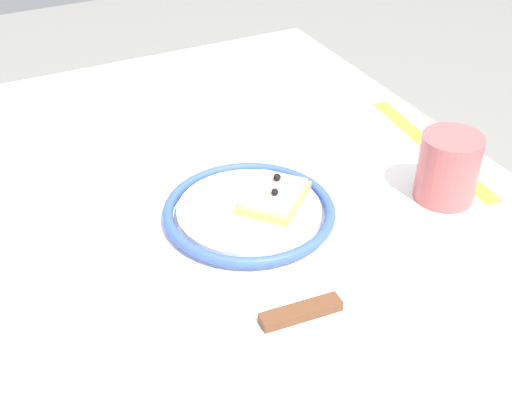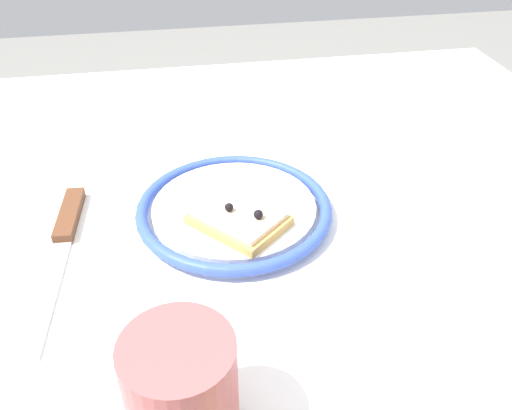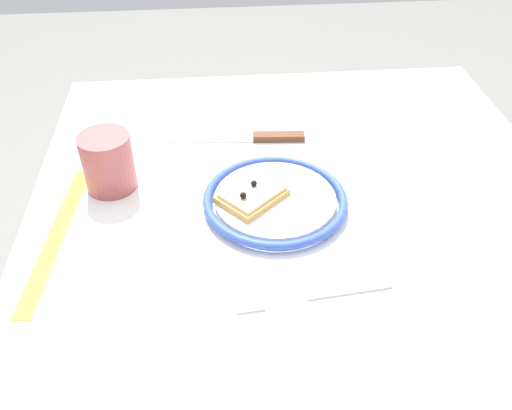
% 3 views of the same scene
% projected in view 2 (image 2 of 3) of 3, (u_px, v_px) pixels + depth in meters
% --- Properties ---
extents(dining_table, '(0.97, 0.83, 0.74)m').
position_uv_depth(dining_table, '(270.00, 249.00, 0.70)').
color(dining_table, white).
rests_on(dining_table, ground_plane).
extents(plate, '(0.22, 0.22, 0.02)m').
position_uv_depth(plate, '(234.00, 210.00, 0.60)').
color(plate, white).
rests_on(plate, dining_table).
extents(pizza_slice_near, '(0.11, 0.12, 0.03)m').
position_uv_depth(pizza_slice_near, '(239.00, 218.00, 0.56)').
color(pizza_slice_near, tan).
rests_on(pizza_slice_near, plate).
extents(knife, '(0.04, 0.24, 0.01)m').
position_uv_depth(knife, '(64.00, 234.00, 0.57)').
color(knife, silver).
rests_on(knife, dining_table).
extents(fork, '(0.04, 0.20, 0.00)m').
position_uv_depth(fork, '(382.00, 187.00, 0.65)').
color(fork, silver).
rests_on(fork, dining_table).
extents(cup, '(0.08, 0.08, 0.09)m').
position_uv_depth(cup, '(181.00, 390.00, 0.37)').
color(cup, '#A54C4C').
rests_on(cup, dining_table).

